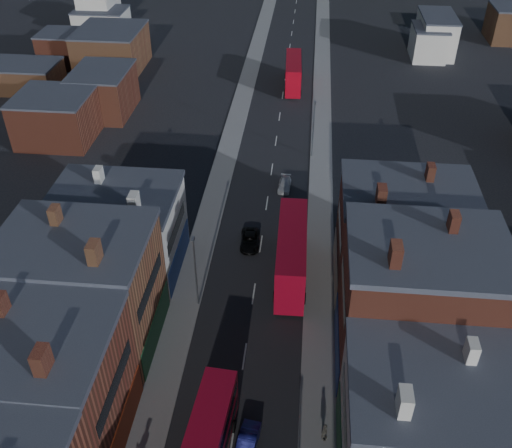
% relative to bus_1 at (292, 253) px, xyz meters
% --- Properties ---
extents(pavement_west, '(3.00, 200.00, 0.12)m').
position_rel_bus_1_xyz_m(pavement_west, '(-10.00, 14.83, -2.83)').
color(pavement_west, gray).
rests_on(pavement_west, ground).
extents(pavement_east, '(3.00, 200.00, 0.12)m').
position_rel_bus_1_xyz_m(pavement_east, '(3.00, 14.83, -2.83)').
color(pavement_east, gray).
rests_on(pavement_east, ground).
extents(lamp_post_2, '(0.25, 0.70, 8.12)m').
position_rel_bus_1_xyz_m(lamp_post_2, '(-8.70, -5.17, 1.81)').
color(lamp_post_2, slate).
rests_on(lamp_post_2, ground).
extents(lamp_post_3, '(0.25, 0.70, 8.12)m').
position_rel_bus_1_xyz_m(lamp_post_3, '(1.70, 24.83, 1.81)').
color(lamp_post_3, slate).
rests_on(lamp_post_3, ground).
extents(bus_1, '(3.31, 12.46, 5.36)m').
position_rel_bus_1_xyz_m(bus_1, '(0.00, 0.00, 0.00)').
color(bus_1, '#B70A23').
rests_on(bus_1, ground).
extents(bus_2, '(3.18, 11.29, 4.83)m').
position_rel_bus_1_xyz_m(bus_2, '(-2.00, 48.46, -0.28)').
color(bus_2, '#9F0714').
rests_on(bus_2, ground).
extents(car_1, '(1.89, 4.11, 1.30)m').
position_rel_bus_1_xyz_m(car_1, '(-2.30, -20.06, -2.24)').
color(car_1, navy).
rests_on(car_1, ground).
extents(car_2, '(2.25, 4.46, 1.21)m').
position_rel_bus_1_xyz_m(car_2, '(-4.70, 4.59, -2.29)').
color(car_2, black).
rests_on(car_2, ground).
extents(car_3, '(1.66, 3.76, 1.07)m').
position_rel_bus_1_xyz_m(car_3, '(-1.56, 16.42, -2.36)').
color(car_3, silver).
rests_on(car_3, ground).
extents(ped_3, '(0.84, 1.13, 1.76)m').
position_rel_bus_1_xyz_m(ped_3, '(3.44, -18.69, -1.89)').
color(ped_3, '#635F55').
rests_on(ped_3, pavement_east).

